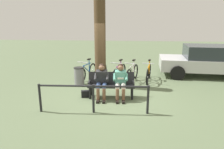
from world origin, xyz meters
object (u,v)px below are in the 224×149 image
at_px(bicycle_purple, 119,73).
at_px(person_companion, 102,80).
at_px(bench, 111,83).
at_px(parked_car, 207,60).
at_px(person_reading, 120,80).
at_px(bicycle_black, 149,73).
at_px(bicycle_red, 87,72).
at_px(bicycle_orange, 102,73).
at_px(handbag, 86,94).
at_px(litter_bin, 79,76).
at_px(bicycle_silver, 132,73).
at_px(tree_trunk, 100,45).

bearing_deg(bicycle_purple, person_companion, 3.25).
bearing_deg(bench, parked_car, -146.28).
bearing_deg(person_companion, parked_car, -146.70).
bearing_deg(person_reading, bicycle_black, -120.29).
relative_size(bicycle_black, bicycle_red, 1.02).
xyz_separation_m(person_companion, bicycle_orange, (0.26, -2.01, -0.30)).
distance_m(handbag, bicycle_purple, 2.36).
height_order(person_reading, litter_bin, person_reading).
bearing_deg(bicycle_silver, handbag, -20.57).
bearing_deg(bicycle_black, tree_trunk, -59.05).
bearing_deg(person_reading, parked_car, -142.78).
bearing_deg(handbag, bicycle_purple, -116.77).
bearing_deg(bicycle_silver, tree_trunk, -43.95).
relative_size(bicycle_orange, bicycle_red, 1.03).
distance_m(bench, person_reading, 0.39).
bearing_deg(bicycle_orange, bicycle_black, 100.09).
height_order(person_reading, person_companion, same).
distance_m(tree_trunk, bicycle_black, 2.52).
distance_m(handbag, bicycle_silver, 2.67).
relative_size(bicycle_purple, parked_car, 0.38).
xyz_separation_m(bench, person_companion, (0.31, 0.18, 0.16)).
bearing_deg(bicycle_orange, tree_trunk, 4.92).
bearing_deg(person_companion, bicycle_silver, -119.05).
relative_size(bench, litter_bin, 2.18).
relative_size(bench, handbag, 5.41).
xyz_separation_m(bicycle_silver, bicycle_orange, (1.31, 0.14, 0.00)).
relative_size(person_reading, bicycle_silver, 0.74).
distance_m(bicycle_orange, bicycle_red, 0.73).
relative_size(bench, bicycle_purple, 0.99).
height_order(person_reading, handbag, person_reading).
height_order(bench, litter_bin, bench).
xyz_separation_m(person_reading, bicycle_purple, (0.16, -2.12, -0.31)).
xyz_separation_m(bicycle_black, bicycle_silver, (0.71, 0.06, 0.00)).
height_order(bicycle_silver, bicycle_purple, same).
relative_size(handbag, parked_car, 0.07).
height_order(litter_bin, bicycle_silver, bicycle_silver).
relative_size(handbag, bicycle_red, 0.18).
bearing_deg(tree_trunk, person_reading, 122.44).
bearing_deg(bicycle_red, litter_bin, 3.10).
xyz_separation_m(litter_bin, bicycle_black, (-2.91, -0.80, -0.01)).
bearing_deg(person_companion, handbag, -8.21).
xyz_separation_m(bicycle_purple, bicycle_red, (1.44, -0.04, 0.00)).
distance_m(bicycle_purple, bicycle_red, 1.44).
xyz_separation_m(person_reading, bicycle_orange, (0.90, -1.98, -0.31)).
relative_size(bicycle_silver, parked_car, 0.38).
bearing_deg(tree_trunk, bicycle_orange, -89.42).
bearing_deg(litter_bin, bicycle_purple, -155.74).
bearing_deg(bicycle_red, bicycle_purple, 104.80).
bearing_deg(bicycle_black, handbag, -37.39).
relative_size(bench, parked_car, 0.38).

